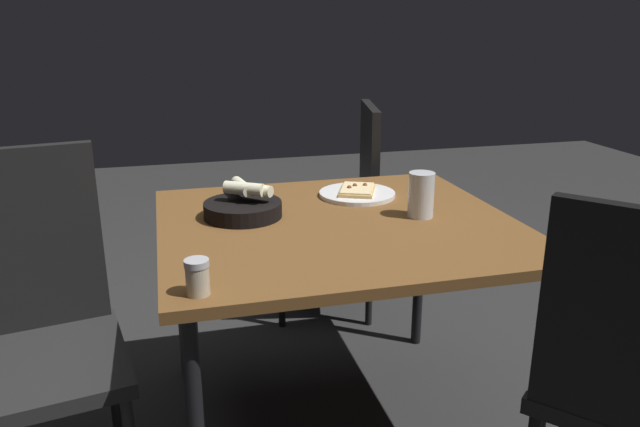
{
  "coord_description": "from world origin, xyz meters",
  "views": [
    {
      "loc": [
        -0.49,
        -1.66,
        1.29
      ],
      "look_at": [
        -0.05,
        0.02,
        0.73
      ],
      "focal_mm": 34.24,
      "sensor_mm": 36.0,
      "label": 1
    }
  ],
  "objects_px": {
    "pizza_plate": "(357,193)",
    "bread_basket": "(244,206)",
    "beer_glass": "(421,197)",
    "chair_near": "(343,198)",
    "dining_table": "(338,240)",
    "pepper_shaker": "(198,279)",
    "chair_far": "(30,315)"
  },
  "relations": [
    {
      "from": "bread_basket",
      "to": "pepper_shaker",
      "type": "xyz_separation_m",
      "value": [
        -0.17,
        -0.52,
        0.0
      ]
    },
    {
      "from": "beer_glass",
      "to": "pizza_plate",
      "type": "bearing_deg",
      "value": 113.78
    },
    {
      "from": "bread_basket",
      "to": "chair_far",
      "type": "xyz_separation_m",
      "value": [
        -0.6,
        -0.18,
        -0.2
      ]
    },
    {
      "from": "dining_table",
      "to": "bread_basket",
      "type": "height_order",
      "value": "bread_basket"
    },
    {
      "from": "bread_basket",
      "to": "pepper_shaker",
      "type": "distance_m",
      "value": 0.55
    },
    {
      "from": "beer_glass",
      "to": "chair_far",
      "type": "distance_m",
      "value": 1.15
    },
    {
      "from": "pepper_shaker",
      "to": "pizza_plate",
      "type": "bearing_deg",
      "value": 48.37
    },
    {
      "from": "pizza_plate",
      "to": "chair_far",
      "type": "height_order",
      "value": "chair_far"
    },
    {
      "from": "dining_table",
      "to": "bread_basket",
      "type": "distance_m",
      "value": 0.3
    },
    {
      "from": "pizza_plate",
      "to": "bread_basket",
      "type": "xyz_separation_m",
      "value": [
        -0.41,
        -0.13,
        0.02
      ]
    },
    {
      "from": "pepper_shaker",
      "to": "chair_near",
      "type": "height_order",
      "value": "chair_near"
    },
    {
      "from": "dining_table",
      "to": "pizza_plate",
      "type": "xyz_separation_m",
      "value": [
        0.14,
        0.24,
        0.07
      ]
    },
    {
      "from": "chair_near",
      "to": "dining_table",
      "type": "bearing_deg",
      "value": -107.98
    },
    {
      "from": "dining_table",
      "to": "pepper_shaker",
      "type": "distance_m",
      "value": 0.61
    },
    {
      "from": "pizza_plate",
      "to": "chair_far",
      "type": "relative_size",
      "value": 0.27
    },
    {
      "from": "dining_table",
      "to": "bread_basket",
      "type": "xyz_separation_m",
      "value": [
        -0.27,
        0.11,
        0.09
      ]
    },
    {
      "from": "dining_table",
      "to": "chair_near",
      "type": "relative_size",
      "value": 1.13
    },
    {
      "from": "dining_table",
      "to": "chair_far",
      "type": "distance_m",
      "value": 0.87
    },
    {
      "from": "pizza_plate",
      "to": "beer_glass",
      "type": "bearing_deg",
      "value": -66.22
    },
    {
      "from": "beer_glass",
      "to": "chair_near",
      "type": "height_order",
      "value": "chair_near"
    },
    {
      "from": "bread_basket",
      "to": "beer_glass",
      "type": "xyz_separation_m",
      "value": [
        0.52,
        -0.14,
        0.03
      ]
    },
    {
      "from": "pepper_shaker",
      "to": "chair_near",
      "type": "xyz_separation_m",
      "value": [
        0.71,
        1.23,
        -0.22
      ]
    },
    {
      "from": "dining_table",
      "to": "chair_near",
      "type": "distance_m",
      "value": 0.88
    },
    {
      "from": "dining_table",
      "to": "pepper_shaker",
      "type": "height_order",
      "value": "pepper_shaker"
    },
    {
      "from": "pepper_shaker",
      "to": "chair_far",
      "type": "bearing_deg",
      "value": 141.16
    },
    {
      "from": "pizza_plate",
      "to": "bread_basket",
      "type": "relative_size",
      "value": 1.09
    },
    {
      "from": "dining_table",
      "to": "pizza_plate",
      "type": "distance_m",
      "value": 0.29
    },
    {
      "from": "dining_table",
      "to": "beer_glass",
      "type": "height_order",
      "value": "beer_glass"
    },
    {
      "from": "pizza_plate",
      "to": "beer_glass",
      "type": "relative_size",
      "value": 1.88
    },
    {
      "from": "chair_near",
      "to": "beer_glass",
      "type": "bearing_deg",
      "value": -90.76
    },
    {
      "from": "pizza_plate",
      "to": "bread_basket",
      "type": "height_order",
      "value": "bread_basket"
    },
    {
      "from": "pizza_plate",
      "to": "chair_far",
      "type": "distance_m",
      "value": 1.07
    }
  ]
}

